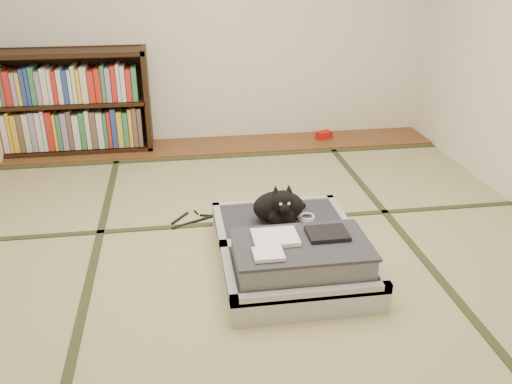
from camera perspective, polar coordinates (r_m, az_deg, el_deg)
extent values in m
plane|color=tan|center=(3.43, 0.06, -6.25)|extent=(4.50, 4.50, 0.00)
cube|color=brown|center=(5.24, -3.28, 4.94)|extent=(4.00, 0.50, 0.02)
cube|color=#AF130E|center=(5.43, 7.18, 5.99)|extent=(0.17, 0.14, 0.07)
plane|color=silver|center=(5.22, -3.90, 18.28)|extent=(4.00, 0.00, 4.00)
plane|color=silver|center=(0.98, 21.08, -11.70)|extent=(4.00, 0.00, 4.00)
cube|color=#2D381E|center=(3.45, -16.75, -7.21)|extent=(0.05, 4.50, 0.01)
cube|color=#2D381E|center=(3.70, 15.62, -4.77)|extent=(0.05, 4.50, 0.01)
cube|color=#2D381E|center=(3.78, -0.87, -3.14)|extent=(4.00, 0.05, 0.01)
cube|color=#2D381E|center=(4.96, -2.94, 3.74)|extent=(4.00, 0.05, 0.01)
cube|color=black|center=(5.16, -11.38, 9.54)|extent=(0.04, 0.33, 0.94)
cube|color=black|center=(5.36, -18.61, 4.38)|extent=(1.46, 0.33, 0.04)
cube|color=black|center=(5.15, -19.93, 13.60)|extent=(1.46, 0.33, 0.04)
cube|color=black|center=(5.24, -19.25, 8.87)|extent=(1.40, 0.33, 0.03)
cube|color=black|center=(5.39, -18.99, 9.33)|extent=(1.46, 0.02, 0.94)
cube|color=gray|center=(5.28, -18.96, 6.54)|extent=(1.32, 0.23, 0.40)
cube|color=gray|center=(5.18, -19.57, 10.83)|extent=(1.32, 0.23, 0.36)
cube|color=#ADACB1|center=(3.04, 4.67, -9.14)|extent=(0.84, 0.56, 0.15)
cube|color=#2D2C34|center=(3.02, 4.70, -8.54)|extent=(0.75, 0.47, 0.11)
cube|color=#ADACB1|center=(2.79, 5.93, -10.66)|extent=(0.84, 0.04, 0.06)
cube|color=#ADACB1|center=(3.21, 3.69, -5.49)|extent=(0.84, 0.04, 0.06)
cube|color=#ADACB1|center=(2.94, -2.89, -8.53)|extent=(0.04, 0.56, 0.06)
cube|color=#ADACB1|center=(3.11, 11.91, -7.16)|extent=(0.04, 0.56, 0.06)
cube|color=#ADACB1|center=(3.51, 2.63, -4.18)|extent=(0.84, 0.56, 0.15)
cube|color=#2D2C34|center=(3.49, 2.64, -3.63)|extent=(0.75, 0.47, 0.11)
cube|color=#ADACB1|center=(3.25, 3.53, -5.10)|extent=(0.84, 0.04, 0.06)
cube|color=#ADACB1|center=(3.70, 1.89, -1.24)|extent=(0.84, 0.04, 0.06)
cube|color=#ADACB1|center=(3.42, -3.88, -3.50)|extent=(0.04, 0.56, 0.06)
cube|color=#ADACB1|center=(3.57, 8.92, -2.57)|extent=(0.04, 0.56, 0.06)
cylinder|color=black|center=(3.23, 3.61, -5.21)|extent=(0.75, 0.03, 0.03)
cube|color=gray|center=(2.97, 4.77, -6.89)|extent=(0.71, 0.44, 0.15)
cube|color=#34343B|center=(2.93, 4.82, -5.49)|extent=(0.74, 0.46, 0.02)
cube|color=white|center=(2.94, 2.04, -4.79)|extent=(0.25, 0.20, 0.02)
cube|color=black|center=(3.00, 7.51, -4.34)|extent=(0.22, 0.18, 0.02)
cube|color=white|center=(2.78, 1.31, -6.55)|extent=(0.16, 0.13, 0.02)
cube|color=white|center=(2.78, 0.90, -12.48)|extent=(0.07, 0.01, 0.05)
cube|color=white|center=(2.81, 3.65, -12.44)|extent=(0.06, 0.01, 0.04)
cube|color=orange|center=(2.90, 11.38, -11.30)|extent=(0.06, 0.01, 0.04)
cube|color=#197F33|center=(2.86, 9.91, -11.14)|extent=(0.04, 0.01, 0.03)
ellipsoid|color=black|center=(3.41, 2.38, -1.56)|extent=(0.32, 0.21, 0.20)
ellipsoid|color=black|center=(3.33, 2.68, -2.61)|extent=(0.16, 0.12, 0.12)
ellipsoid|color=black|center=(3.25, 2.84, -0.94)|extent=(0.14, 0.13, 0.13)
sphere|color=black|center=(3.21, 3.03, -1.72)|extent=(0.06, 0.06, 0.06)
cone|color=black|center=(3.23, 2.09, 0.25)|extent=(0.05, 0.06, 0.06)
cone|color=black|center=(3.25, 3.48, 0.34)|extent=(0.05, 0.06, 0.06)
sphere|color=#A5BF33|center=(3.19, 2.62, -1.29)|extent=(0.02, 0.02, 0.02)
sphere|color=#A5BF33|center=(3.20, 3.48, -1.24)|extent=(0.02, 0.02, 0.02)
cylinder|color=black|center=(3.55, 3.83, -1.79)|extent=(0.20, 0.12, 0.04)
torus|color=white|center=(3.48, 5.28, -2.73)|extent=(0.12, 0.12, 0.02)
torus|color=white|center=(3.47, 5.40, -2.56)|extent=(0.10, 0.10, 0.01)
cube|color=black|center=(3.80, -6.22, -3.03)|extent=(0.36, 0.19, 0.01)
cube|color=black|center=(3.85, -8.02, -2.75)|extent=(0.13, 0.17, 0.01)
cube|color=black|center=(3.86, -4.52, -2.52)|extent=(0.19, 0.07, 0.01)
cylinder|color=black|center=(3.92, -6.33, -2.12)|extent=(0.03, 0.07, 0.01)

